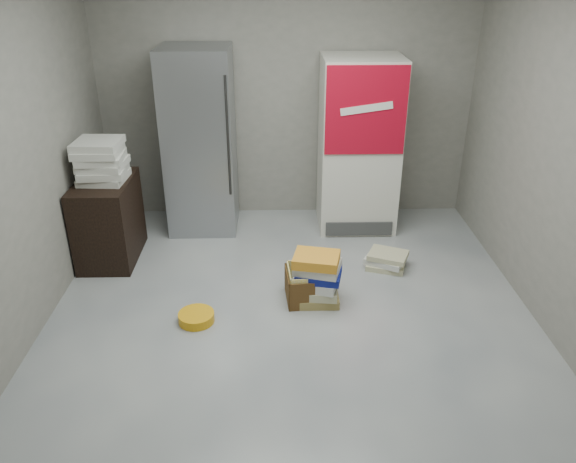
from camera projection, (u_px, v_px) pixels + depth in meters
The scene contains 10 objects.
ground at pixel (293, 341), 4.34m from camera, with size 5.00×5.00×0.00m, color #AFAFAB.
room_shell at pixel (294, 111), 3.54m from camera, with size 4.04×5.04×2.82m.
steel_fridge at pixel (200, 142), 5.81m from camera, with size 0.70×0.72×1.90m.
coke_cooler at pixel (359, 145), 5.86m from camera, with size 0.80×0.73×1.80m.
wood_shelf at pixel (109, 220), 5.38m from camera, with size 0.50×0.80×0.80m, color black.
supply_box_stack at pixel (101, 161), 5.12m from camera, with size 0.44×0.43×0.39m.
phonebook_stack_main at pixel (317, 278), 4.74m from camera, with size 0.46×0.40×0.46m.
phonebook_stack_side at pixel (386, 260), 5.34m from camera, with size 0.45×0.41×0.16m.
cardboard_box at pixel (308, 287), 4.83m from camera, with size 0.40×0.40×0.30m.
bucket_lid at pixel (196, 317), 4.56m from camera, with size 0.29×0.29×0.08m, color #EDA310.
Camera 1 is at (-0.12, -3.51, 2.68)m, focal length 35.00 mm.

